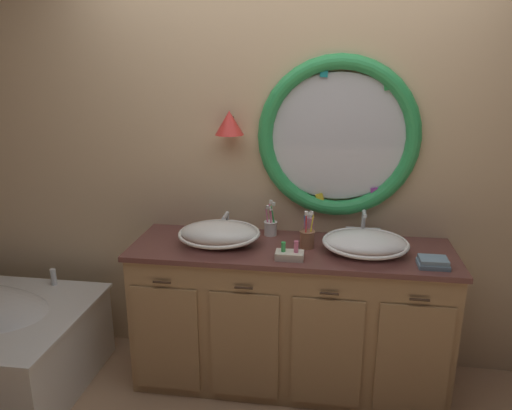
{
  "coord_description": "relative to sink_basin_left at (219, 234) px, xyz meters",
  "views": [
    {
      "loc": [
        0.25,
        -2.37,
        1.92
      ],
      "look_at": [
        -0.14,
        0.25,
        1.12
      ],
      "focal_mm": 34.55,
      "sensor_mm": 36.0,
      "label": 1
    }
  ],
  "objects": [
    {
      "name": "sink_basin_left",
      "position": [
        0.0,
        0.0,
        0.0
      ],
      "size": [
        0.47,
        0.47,
        0.14
      ],
      "color": "white",
      "rests_on": "vanity_counter"
    },
    {
      "name": "back_wall_assembly",
      "position": [
        0.38,
        0.34,
        0.37
      ],
      "size": [
        6.4,
        0.26,
        2.6
      ],
      "color": "#D6B78E",
      "rests_on": "ground_plane"
    },
    {
      "name": "faucet_set_right",
      "position": [
        0.83,
        0.22,
        -0.0
      ],
      "size": [
        0.2,
        0.12,
        0.18
      ],
      "color": "silver",
      "rests_on": "vanity_counter"
    },
    {
      "name": "sink_basin_right",
      "position": [
        0.83,
        0.0,
        -0.01
      ],
      "size": [
        0.48,
        0.48,
        0.12
      ],
      "color": "white",
      "rests_on": "vanity_counter"
    },
    {
      "name": "ground_plane",
      "position": [
        0.36,
        -0.24,
        -0.94
      ],
      "size": [
        14.0,
        14.0,
        0.0
      ],
      "primitive_type": "plane",
      "color": "tan"
    },
    {
      "name": "soap_dispenser",
      "position": [
        0.51,
        0.16,
        0.01
      ],
      "size": [
        0.06,
        0.07,
        0.17
      ],
      "color": "pink",
      "rests_on": "vanity_counter"
    },
    {
      "name": "vanity_counter",
      "position": [
        0.41,
        0.03,
        -0.5
      ],
      "size": [
        1.85,
        0.6,
        0.87
      ],
      "color": "tan",
      "rests_on": "ground_plane"
    },
    {
      "name": "toothbrush_holder_right",
      "position": [
        0.5,
        0.03,
        -0.01
      ],
      "size": [
        0.09,
        0.09,
        0.22
      ],
      "color": "#996647",
      "rests_on": "vanity_counter"
    },
    {
      "name": "toiletry_basket",
      "position": [
        0.42,
        -0.15,
        -0.04
      ],
      "size": [
        0.15,
        0.09,
        0.11
      ],
      "color": "beige",
      "rests_on": "vanity_counter"
    },
    {
      "name": "folded_hand_towel",
      "position": [
        1.17,
        -0.14,
        -0.05
      ],
      "size": [
        0.16,
        0.12,
        0.05
      ],
      "color": "#7593A8",
      "rests_on": "vanity_counter"
    },
    {
      "name": "faucet_set_left",
      "position": [
        -0.0,
        0.22,
        -0.01
      ],
      "size": [
        0.21,
        0.14,
        0.13
      ],
      "color": "silver",
      "rests_on": "vanity_counter"
    },
    {
      "name": "toothbrush_holder_left",
      "position": [
        0.27,
        0.21,
        -0.01
      ],
      "size": [
        0.08,
        0.08,
        0.22
      ],
      "color": "white",
      "rests_on": "vanity_counter"
    }
  ]
}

